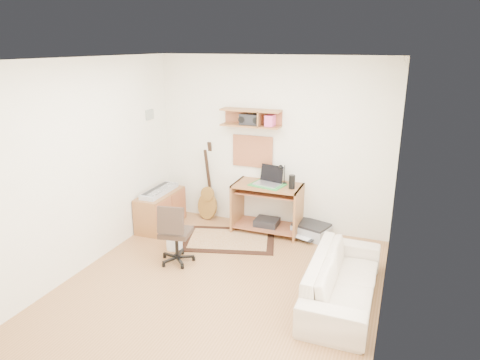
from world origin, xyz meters
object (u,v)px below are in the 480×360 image
at_px(desk, 267,208).
at_px(printer, 311,231).
at_px(sofa, 343,272).
at_px(task_chair, 176,232).
at_px(cabinet, 161,210).

relative_size(desk, printer, 1.98).
bearing_deg(printer, sofa, -48.69).
xyz_separation_m(task_chair, printer, (1.48, 1.41, -0.33)).
xyz_separation_m(desk, printer, (0.68, 0.06, -0.29)).
distance_m(task_chair, cabinet, 1.25).
height_order(desk, cabinet, desk).
bearing_deg(cabinet, desk, 14.36).
distance_m(task_chair, sofa, 2.16).
bearing_deg(desk, sofa, -47.61).
xyz_separation_m(task_chair, sofa, (2.15, -0.13, -0.08)).
bearing_deg(task_chair, desk, 49.42).
bearing_deg(sofa, task_chair, 86.63).
bearing_deg(task_chair, printer, 33.79).
height_order(task_chair, cabinet, task_chair).
xyz_separation_m(desk, sofa, (1.35, -1.48, -0.03)).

